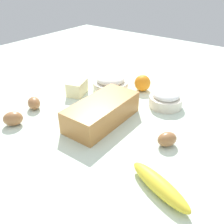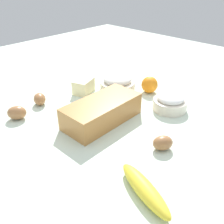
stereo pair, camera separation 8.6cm
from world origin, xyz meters
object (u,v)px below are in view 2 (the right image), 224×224
(sugar_bowl, at_px, (170,102))
(orange_fruit, at_px, (150,85))
(flour_bowl, at_px, (118,83))
(banana, at_px, (145,189))
(egg_near_butter, at_px, (40,99))
(egg_loose, at_px, (163,143))
(loaf_pan, at_px, (102,111))
(butter_block, at_px, (84,86))
(egg_beside_bowl, at_px, (17,113))

(sugar_bowl, relative_size, orange_fruit, 1.83)
(flour_bowl, xyz_separation_m, banana, (0.39, 0.45, -0.01))
(egg_near_butter, bearing_deg, orange_fruit, 147.30)
(banana, bearing_deg, sugar_bowl, -155.48)
(egg_loose, bearing_deg, sugar_bowl, -152.62)
(sugar_bowl, height_order, banana, sugar_bowl)
(banana, xyz_separation_m, egg_loose, (-0.18, -0.07, 0.00))
(loaf_pan, distance_m, butter_block, 0.25)
(loaf_pan, relative_size, butter_block, 3.12)
(sugar_bowl, distance_m, butter_block, 0.37)
(butter_block, bearing_deg, egg_beside_bowl, -1.77)
(flour_bowl, xyz_separation_m, egg_near_butter, (0.31, -0.13, -0.01))
(egg_beside_bowl, bearing_deg, egg_near_butter, -162.98)
(flour_bowl, bearing_deg, banana, 48.63)
(orange_fruit, distance_m, butter_block, 0.28)
(flour_bowl, relative_size, orange_fruit, 2.20)
(butter_block, xyz_separation_m, egg_beside_bowl, (0.31, -0.01, -0.01))
(orange_fruit, bearing_deg, egg_beside_bowl, -22.99)
(flour_bowl, height_order, butter_block, flour_bowl)
(loaf_pan, bearing_deg, orange_fruit, -177.20)
(flour_bowl, height_order, banana, flour_bowl)
(flour_bowl, height_order, egg_loose, flour_bowl)
(loaf_pan, xyz_separation_m, butter_block, (-0.11, -0.22, -0.01))
(loaf_pan, relative_size, orange_fruit, 3.99)
(banana, bearing_deg, orange_fruit, -144.96)
(flour_bowl, bearing_deg, egg_near_butter, -22.78)
(egg_loose, bearing_deg, egg_near_butter, -79.15)
(sugar_bowl, xyz_separation_m, egg_loose, (0.22, 0.11, -0.01))
(egg_near_butter, bearing_deg, banana, 82.07)
(loaf_pan, relative_size, egg_near_butter, 4.67)
(loaf_pan, xyz_separation_m, sugar_bowl, (-0.24, 0.13, -0.01))
(butter_block, relative_size, egg_beside_bowl, 1.36)
(flour_bowl, xyz_separation_m, orange_fruit, (-0.08, 0.12, 0.00))
(sugar_bowl, xyz_separation_m, egg_beside_bowl, (0.43, -0.36, -0.01))
(loaf_pan, xyz_separation_m, egg_loose, (-0.01, 0.24, -0.02))
(sugar_bowl, relative_size, egg_beside_bowl, 1.94)
(sugar_bowl, xyz_separation_m, egg_near_butter, (0.32, -0.39, -0.01))
(butter_block, height_order, egg_near_butter, butter_block)
(loaf_pan, xyz_separation_m, egg_beside_bowl, (0.20, -0.23, -0.02))
(banana, distance_m, egg_beside_bowl, 0.54)
(egg_loose, bearing_deg, orange_fruit, -138.05)
(flour_bowl, distance_m, sugar_bowl, 0.26)
(banana, height_order, egg_near_butter, egg_near_butter)
(sugar_bowl, xyz_separation_m, butter_block, (0.13, -0.35, -0.00))
(sugar_bowl, height_order, egg_near_butter, sugar_bowl)
(loaf_pan, height_order, sugar_bowl, loaf_pan)
(banana, xyz_separation_m, egg_beside_bowl, (0.04, -0.54, 0.00))
(loaf_pan, distance_m, flour_bowl, 0.27)
(egg_near_butter, height_order, egg_beside_bowl, egg_beside_bowl)
(butter_block, bearing_deg, sugar_bowl, 110.27)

